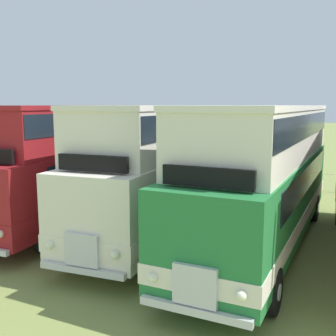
# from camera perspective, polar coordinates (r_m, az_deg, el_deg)

# --- Properties ---
(bus_first_in_row) EXTENTS (2.87, 9.94, 4.49)m
(bus_first_in_row) POSITION_cam_1_polar(r_m,az_deg,el_deg) (15.99, -12.95, 1.27)
(bus_first_in_row) COLOR maroon
(bus_first_in_row) RESTS_ON ground
(bus_second_in_row) EXTENTS (2.88, 11.33, 4.49)m
(bus_second_in_row) POSITION_cam_1_polar(r_m,az_deg,el_deg) (14.72, -0.14, 0.90)
(bus_second_in_row) COLOR silver
(bus_second_in_row) RESTS_ON ground
(bus_third_in_row) EXTENTS (3.20, 11.68, 4.49)m
(bus_third_in_row) POSITION_cam_1_polar(r_m,az_deg,el_deg) (13.10, 13.48, -0.33)
(bus_third_in_row) COLOR #237538
(bus_third_in_row) RESTS_ON ground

